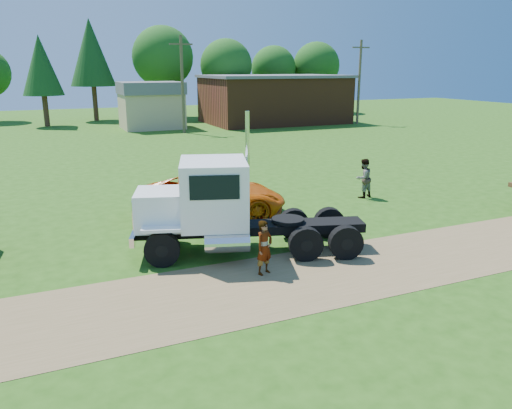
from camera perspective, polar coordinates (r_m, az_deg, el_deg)
name	(u,v)px	position (r m, az deg, el deg)	size (l,w,h in m)	color
ground	(308,277)	(15.32, 5.96, -8.28)	(140.00, 140.00, 0.00)	#224A10
dirt_track	(308,277)	(15.32, 5.96, -8.26)	(120.00, 4.20, 0.01)	brown
white_semi_tractor	(217,207)	(16.78, -4.51, -0.26)	(7.99, 4.64, 4.73)	black
orange_pickup	(212,196)	(21.20, -5.02, 0.94)	(2.85, 6.17, 1.72)	#CC5609
spectator_a	(264,248)	(15.19, 0.97, -4.95)	(0.62, 0.41, 1.70)	#999999
spectator_b	(363,178)	(24.68, 12.18, 2.95)	(0.93, 0.72, 1.91)	#999999
brick_building	(274,99)	(57.95, 2.06, 11.97)	(15.40, 10.40, 5.30)	brown
tan_shed	(151,105)	(53.43, -11.88, 11.12)	(6.20, 5.40, 4.70)	tan
utility_poles	(182,83)	(48.94, -8.41, 13.60)	(42.20, 0.28, 9.00)	brown
tree_row	(161,64)	(64.25, -10.80, 15.49)	(58.35, 12.83, 11.56)	#3A2518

